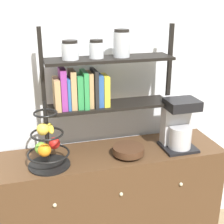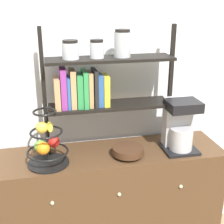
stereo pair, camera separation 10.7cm
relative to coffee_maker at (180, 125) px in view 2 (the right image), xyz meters
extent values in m
cube|color=silver|center=(-0.44, 0.29, 0.31)|extent=(7.00, 0.05, 2.60)
cube|color=#4C331E|center=(-0.44, 0.04, -0.58)|extent=(1.46, 0.40, 0.83)
sphere|color=#B2AD8C|center=(-0.84, -0.16, -0.35)|extent=(0.02, 0.02, 0.02)
sphere|color=#B2AD8C|center=(-0.44, -0.16, -0.35)|extent=(0.02, 0.02, 0.02)
sphere|color=#B2AD8C|center=(-0.04, -0.16, -0.35)|extent=(0.02, 0.02, 0.02)
cube|color=black|center=(0.00, -0.02, -0.16)|extent=(0.21, 0.21, 0.02)
cube|color=#B7B7BC|center=(0.00, 0.04, 0.01)|extent=(0.18, 0.08, 0.32)
cylinder|color=#B7B7BC|center=(0.00, -0.04, -0.08)|extent=(0.15, 0.15, 0.14)
cube|color=black|center=(0.00, -0.03, 0.14)|extent=(0.20, 0.17, 0.06)
cylinder|color=black|center=(-0.84, -0.02, -0.16)|extent=(0.25, 0.25, 0.01)
cylinder|color=black|center=(-0.84, -0.02, 0.04)|extent=(0.01, 0.01, 0.39)
torus|color=black|center=(-0.84, -0.02, -0.09)|extent=(0.25, 0.25, 0.01)
torus|color=black|center=(-0.84, -0.02, 0.04)|extent=(0.19, 0.19, 0.01)
torus|color=black|center=(-0.84, -0.02, 0.17)|extent=(0.14, 0.14, 0.01)
sphere|color=red|center=(-0.80, 0.03, -0.05)|extent=(0.07, 0.07, 0.07)
sphere|color=#6BAD33|center=(-0.88, -0.01, -0.05)|extent=(0.07, 0.07, 0.07)
sphere|color=orange|center=(-0.86, -0.05, -0.05)|extent=(0.08, 0.08, 0.08)
ellipsoid|color=yellow|center=(-0.82, 0.00, 0.06)|extent=(0.04, 0.15, 0.04)
sphere|color=gold|center=(-0.86, -0.03, 0.08)|extent=(0.07, 0.07, 0.07)
cylinder|color=#422819|center=(-0.35, -0.03, -0.16)|extent=(0.11, 0.11, 0.02)
cylinder|color=#422819|center=(-0.35, -0.03, -0.13)|extent=(0.20, 0.20, 0.04)
cube|color=black|center=(-0.84, 0.10, 0.23)|extent=(0.02, 0.02, 0.79)
cube|color=black|center=(-0.04, 0.10, 0.23)|extent=(0.02, 0.02, 0.79)
cube|color=black|center=(-0.44, 0.10, 0.13)|extent=(0.77, 0.20, 0.02)
cube|color=black|center=(-0.44, 0.10, 0.43)|extent=(0.77, 0.20, 0.02)
cube|color=tan|center=(-0.76, 0.10, 0.24)|extent=(0.03, 0.16, 0.19)
cube|color=#8C338C|center=(-0.72, 0.10, 0.27)|extent=(0.03, 0.14, 0.25)
cube|color=#2D599E|center=(-0.69, 0.10, 0.24)|extent=(0.02, 0.14, 0.19)
cube|color=tan|center=(-0.67, 0.10, 0.26)|extent=(0.03, 0.14, 0.23)
cube|color=#2D8C47|center=(-0.63, 0.10, 0.24)|extent=(0.03, 0.14, 0.20)
cube|color=#2D8C47|center=(-0.59, 0.10, 0.25)|extent=(0.03, 0.16, 0.22)
cube|color=tan|center=(-0.56, 0.10, 0.25)|extent=(0.03, 0.13, 0.21)
cube|color=black|center=(-0.53, 0.10, 0.26)|extent=(0.02, 0.16, 0.23)
cube|color=#2D599E|center=(-0.50, 0.10, 0.24)|extent=(0.03, 0.13, 0.20)
cube|color=yellow|center=(-0.47, 0.10, 0.24)|extent=(0.03, 0.13, 0.19)
cylinder|color=silver|center=(-0.67, 0.10, 0.48)|extent=(0.10, 0.10, 0.09)
cylinder|color=black|center=(-0.67, 0.10, 0.54)|extent=(0.09, 0.09, 0.02)
cylinder|color=silver|center=(-0.52, 0.10, 0.48)|extent=(0.09, 0.09, 0.09)
cylinder|color=black|center=(-0.52, 0.10, 0.54)|extent=(0.08, 0.08, 0.02)
cylinder|color=#ADB2B7|center=(-0.36, 0.10, 0.51)|extent=(0.10, 0.10, 0.15)
cylinder|color=black|center=(-0.36, 0.10, 0.59)|extent=(0.09, 0.09, 0.02)
camera|label=1|loc=(-0.92, -1.69, 0.77)|focal=50.00mm
camera|label=2|loc=(-0.82, -1.72, 0.77)|focal=50.00mm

